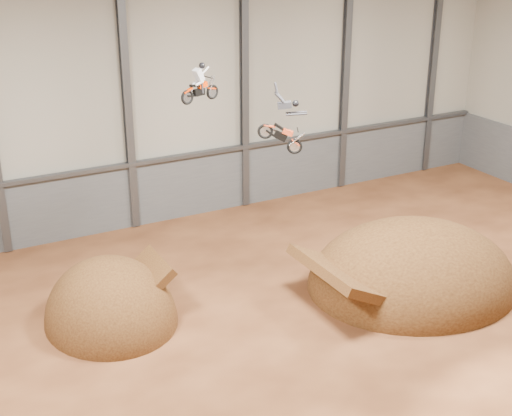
{
  "coord_description": "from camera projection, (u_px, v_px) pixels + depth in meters",
  "views": [
    {
      "loc": [
        -14.29,
        -19.41,
        15.27
      ],
      "look_at": [
        -1.73,
        4.0,
        4.59
      ],
      "focal_mm": 50.0,
      "sensor_mm": 36.0,
      "label": 1
    }
  ],
  "objects": [
    {
      "name": "steel_column_4",
      "position": [
        345.0,
        74.0,
        41.71
      ],
      "size": [
        0.4,
        0.36,
        13.9
      ],
      "primitive_type": "cube",
      "color": "#47494F",
      "rests_on": "ground"
    },
    {
      "name": "floor",
      "position": [
        343.0,
        343.0,
        27.84
      ],
      "size": [
        40.0,
        40.0,
        0.0
      ],
      "primitive_type": "plane",
      "color": "#4F2815",
      "rests_on": "ground"
    },
    {
      "name": "fmx_rider_a",
      "position": [
        200.0,
        81.0,
        28.31
      ],
      "size": [
        2.01,
        1.19,
        1.71
      ],
      "primitive_type": null,
      "rotation": [
        0.0,
        -0.01,
        0.27
      ],
      "color": "#EA3200"
    },
    {
      "name": "steel_column_5",
      "position": [
        433.0,
        64.0,
        44.63
      ],
      "size": [
        0.4,
        0.36,
        13.9
      ],
      "primitive_type": "cube",
      "color": "#47494F",
      "rests_on": "ground"
    },
    {
      "name": "steel_column_3",
      "position": [
        244.0,
        85.0,
        38.79
      ],
      "size": [
        0.4,
        0.36,
        13.9
      ],
      "primitive_type": "cube",
      "color": "#47494F",
      "rests_on": "ground"
    },
    {
      "name": "steel_column_2",
      "position": [
        127.0,
        99.0,
        35.86
      ],
      "size": [
        0.4,
        0.36,
        13.9
      ],
      "primitive_type": "cube",
      "color": "#47494F",
      "rests_on": "ground"
    },
    {
      "name": "lower_band_back",
      "position": [
        191.0,
        185.0,
        39.37
      ],
      "size": [
        39.8,
        0.18,
        3.5
      ],
      "primitive_type": "cube",
      "color": "#5A5D62",
      "rests_on": "ground"
    },
    {
      "name": "back_wall",
      "position": [
        186.0,
        91.0,
        37.49
      ],
      "size": [
        40.0,
        0.1,
        14.0
      ],
      "primitive_type": "cube",
      "color": "#A5A092",
      "rests_on": "ground"
    },
    {
      "name": "steel_rail",
      "position": [
        190.0,
        155.0,
        38.57
      ],
      "size": [
        39.8,
        0.35,
        0.2
      ],
      "primitive_type": "cube",
      "color": "#47494F",
      "rests_on": "lower_band_back"
    },
    {
      "name": "landing_ramp",
      "position": [
        412.0,
        284.0,
        32.33
      ],
      "size": [
        9.78,
        8.65,
        5.64
      ],
      "primitive_type": "ellipsoid",
      "color": "#3A200E",
      "rests_on": "ground"
    },
    {
      "name": "fmx_rider_b",
      "position": [
        277.0,
        118.0,
        28.53
      ],
      "size": [
        3.33,
        2.25,
        3.22
      ],
      "primitive_type": null,
      "rotation": [
        0.0,
        0.49,
        -0.49
      ],
      "color": "#D34521"
    },
    {
      "name": "takeoff_ramp",
      "position": [
        112.0,
        321.0,
        29.36
      ],
      "size": [
        5.33,
        6.15,
        5.33
      ],
      "primitive_type": "ellipsoid",
      "color": "#3A200E",
      "rests_on": "ground"
    }
  ]
}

